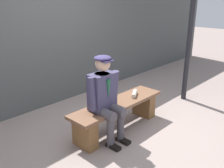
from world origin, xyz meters
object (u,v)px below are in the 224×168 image
at_px(bench, 118,112).
at_px(rolled_magazine, 134,94).
at_px(seated_man, 105,95).
at_px(lamp_post, 192,10).

distance_m(bench, rolled_magazine, 0.46).
height_order(seated_man, rolled_magazine, seated_man).
distance_m(seated_man, rolled_magazine, 0.79).
bearing_deg(lamp_post, rolled_magazine, -4.99).
relative_size(rolled_magazine, lamp_post, 0.10).
height_order(seated_man, lamp_post, lamp_post).
bearing_deg(lamp_post, seated_man, -2.13).
distance_m(rolled_magazine, lamp_post, 2.05).
relative_size(seated_man, rolled_magazine, 4.81).
relative_size(bench, rolled_magazine, 6.51).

